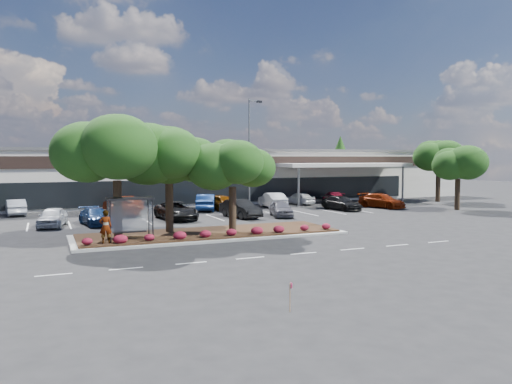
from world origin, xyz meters
name	(u,v)px	position (x,y,z in m)	size (l,w,h in m)	color
ground	(261,243)	(0.00, 0.00, 0.00)	(160.00, 160.00, 0.00)	black
retail_store	(151,175)	(0.06, 33.91, 3.15)	(80.40, 25.20, 6.25)	white
landscape_island	(210,234)	(-2.00, 4.00, 0.12)	(18.00, 6.00, 0.26)	#A5A5A0
lane_markings	(208,223)	(-0.14, 10.42, 0.01)	(33.12, 20.06, 0.01)	silver
shrub_row	(220,232)	(-2.00, 1.90, 0.51)	(17.00, 0.80, 0.50)	maroon
bus_shelter	(130,206)	(-7.50, 2.95, 2.31)	(2.75, 1.55, 2.59)	black
island_tree_west	(117,175)	(-8.00, 4.50, 4.21)	(7.20, 7.20, 7.89)	#0E3E0F
island_tree_mid	(169,178)	(-4.50, 5.20, 3.92)	(6.60, 6.60, 7.32)	#0E3E0F
island_tree_east	(232,184)	(-0.50, 3.70, 3.51)	(5.80, 5.80, 6.50)	#0E3E0F
tree_east_near	(458,178)	(26.00, 10.00, 3.25)	(5.60, 5.60, 6.51)	#0E3E0F
tree_east_far	(438,170)	(31.00, 18.00, 3.81)	(6.40, 6.40, 7.62)	#0E3E0F
conifer_north_east	(340,162)	(34.00, 44.00, 4.50)	(3.96, 3.96, 9.00)	#0E3E0F
person_waiting	(106,227)	(-9.03, 2.11, 1.24)	(0.72, 0.47, 1.97)	#594C47
light_pole	(250,165)	(4.59, 12.83, 4.63)	(1.43, 0.65, 10.41)	#A5A5A0
survey_stake	(290,293)	(-4.63, -13.00, 0.65)	(0.07, 0.14, 1.01)	#9D7552
car_1	(52,217)	(-11.73, 12.89, 0.74)	(1.74, 4.34, 1.48)	silver
car_2	(96,216)	(-8.60, 12.62, 0.67)	(1.87, 4.59, 1.33)	navy
car_3	(176,211)	(-1.99, 13.35, 0.76)	(2.54, 5.50, 1.53)	black
car_5	(241,209)	(3.56, 12.58, 0.79)	(1.68, 4.81, 1.58)	black
car_6	(281,209)	(7.17, 11.84, 0.71)	(1.68, 4.18, 1.43)	slate
car_7	(341,203)	(15.16, 14.42, 0.69)	(1.92, 4.73, 1.37)	black
car_8	(382,201)	(20.27, 14.61, 0.74)	(2.08, 5.13, 1.49)	maroon
car_9	(16,207)	(-14.68, 22.33, 0.74)	(1.56, 4.46, 1.47)	#ABAEB7
car_10	(123,204)	(-5.34, 20.88, 0.79)	(1.67, 4.79, 1.58)	#611E0B
car_11	(126,206)	(-5.36, 18.81, 0.80)	(2.66, 5.78, 1.61)	maroon
car_12	(206,202)	(2.54, 19.40, 0.82)	(1.74, 4.99, 1.64)	navy
car_13	(219,202)	(3.88, 19.37, 0.79)	(1.88, 4.66, 1.59)	#622E02
car_15	(272,200)	(9.70, 19.07, 0.80)	(1.70, 4.87, 1.61)	silver
car_16	(299,198)	(14.09, 21.44, 0.69)	(1.62, 4.03, 1.37)	silver
car_17	(334,197)	(18.54, 21.28, 0.67)	(1.89, 4.64, 1.35)	maroon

